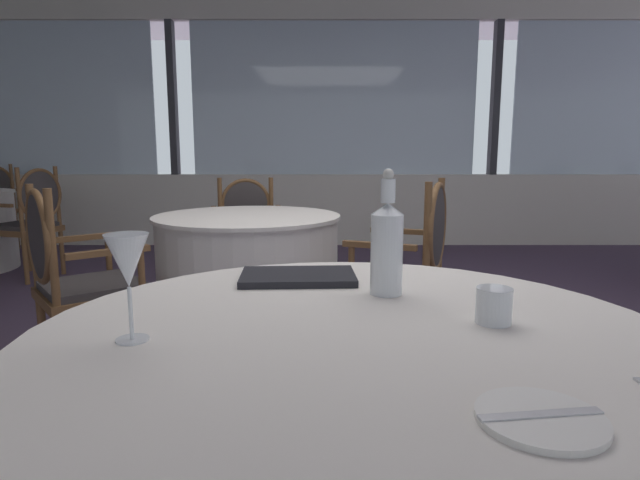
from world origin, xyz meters
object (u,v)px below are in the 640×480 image
Objects in this scene: water_tumbler at (494,306)px; dining_chair_0_2 at (32,215)px; side_plate at (541,418)px; wine_glass at (128,263)px; dining_chair_1_0 at (413,259)px; water_bottle at (387,245)px; dining_chair_1_1 at (247,226)px; menu_book at (298,277)px; dining_chair_1_2 at (71,270)px.

dining_chair_0_2 is at bearing 130.03° from water_tumbler.
water_tumbler is 4.53m from dining_chair_0_2.
dining_chair_0_2 is at bearing 126.16° from side_plate.
side_plate is 0.83× the size of wine_glass.
water_bottle is at bearing 98.59° from dining_chair_1_0.
wine_glass is at bearing -4.65° from dining_chair_1_1.
side_plate is 0.54× the size of menu_book.
dining_chair_1_0 is at bearing 77.06° from water_bottle.
side_plate is at bearing -88.24° from dining_chair_1_2.
dining_chair_1_0 reaches higher than water_tumbler.
dining_chair_1_0 is 1.07× the size of dining_chair_1_1.
dining_chair_0_2 reaches higher than dining_chair_1_1.
dining_chair_1_0 is 1.70m from dining_chair_1_2.
side_plate is 0.75m from wine_glass.
water_bottle is 0.34× the size of dining_chair_1_2.
dining_chair_1_1 reaches higher than side_plate.
side_plate is 0.68m from water_bottle.
menu_book is 0.33× the size of dining_chair_1_0.
menu_book is at bearing -79.00° from dining_chair_1_2.
dining_chair_0_2 reaches higher than dining_chair_1_0.
water_bottle reaches higher than side_plate.
dining_chair_0_2 is at bearing 129.98° from water_bottle.
water_bottle is at bearing 130.70° from water_tumbler.
dining_chair_1_2 is (1.34, -2.11, -0.01)m from dining_chair_0_2.
water_tumbler is 0.58m from menu_book.
dining_chair_1_0 reaches higher than side_plate.
dining_chair_1_1 reaches higher than water_tumbler.
water_bottle is 2.80m from dining_chair_1_1.
wine_glass is at bearing -124.51° from menu_book.
water_bottle is at bearing 147.95° from dining_chair_0_2.
water_bottle reaches higher than dining_chair_1_1.
water_bottle is 0.30m from menu_book.
dining_chair_1_1 is (-0.51, 2.53, -0.21)m from menu_book.
dining_chair_1_0 is (0.18, 2.02, -0.19)m from side_plate.
dining_chair_0_2 is at bearing 126.16° from menu_book.
wine_glass reaches higher than dining_chair_1_1.
dining_chair_0_2 is (-2.71, 3.23, -0.31)m from water_bottle.
wine_glass is 4.19m from dining_chair_0_2.
water_bottle is 0.64m from wine_glass.
water_bottle is 1.53× the size of wine_glass.
dining_chair_1_0 is (0.85, 1.70, -0.34)m from wine_glass.
wine_glass is at bearing -147.72° from water_bottle.
wine_glass is 0.23× the size of dining_chair_1_1.
water_bottle reaches higher than dining_chair_1_0.
water_tumbler is (0.07, 0.42, 0.03)m from side_plate.
dining_chair_0_2 is at bearing -114.08° from dining_chair_1_1.
side_plate is 0.18× the size of dining_chair_0_2.
dining_chair_0_2 is 1.08× the size of dining_chair_1_1.
dining_chair_1_2 is (-0.62, -1.57, 0.01)m from dining_chair_1_1.
dining_chair_1_2 is at bearing 119.55° from wine_glass.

